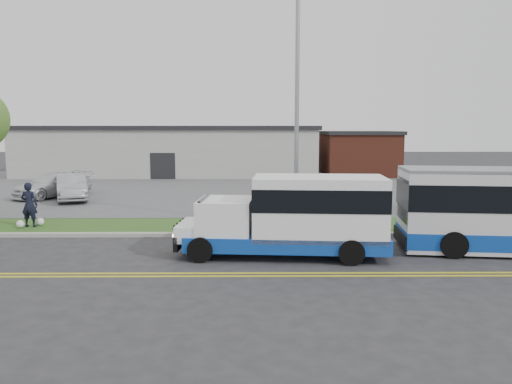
{
  "coord_description": "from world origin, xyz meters",
  "views": [
    {
      "loc": [
        1.17,
        -17.87,
        4.18
      ],
      "look_at": [
        1.32,
        2.18,
        1.6
      ],
      "focal_mm": 35.0,
      "sensor_mm": 36.0,
      "label": 1
    }
  ],
  "objects_px": {
    "parked_car_a": "(72,187)",
    "parked_car_b": "(52,185)",
    "pedestrian": "(29,205)",
    "shuttle_bus": "(298,214)",
    "streetlight_near": "(297,102)"
  },
  "relations": [
    {
      "from": "streetlight_near",
      "to": "parked_car_b",
      "type": "relative_size",
      "value": 1.94
    },
    {
      "from": "shuttle_bus",
      "to": "parked_car_a",
      "type": "distance_m",
      "value": 16.92
    },
    {
      "from": "pedestrian",
      "to": "parked_car_a",
      "type": "distance_m",
      "value": 7.78
    },
    {
      "from": "streetlight_near",
      "to": "shuttle_bus",
      "type": "height_order",
      "value": "streetlight_near"
    },
    {
      "from": "parked_car_b",
      "to": "shuttle_bus",
      "type": "bearing_deg",
      "value": -15.99
    },
    {
      "from": "streetlight_near",
      "to": "parked_car_b",
      "type": "bearing_deg",
      "value": 146.96
    },
    {
      "from": "pedestrian",
      "to": "parked_car_b",
      "type": "height_order",
      "value": "pedestrian"
    },
    {
      "from": "parked_car_a",
      "to": "parked_car_b",
      "type": "height_order",
      "value": "parked_car_a"
    },
    {
      "from": "shuttle_bus",
      "to": "parked_car_a",
      "type": "relative_size",
      "value": 1.57
    },
    {
      "from": "shuttle_bus",
      "to": "pedestrian",
      "type": "distance_m",
      "value": 11.62
    },
    {
      "from": "shuttle_bus",
      "to": "parked_car_a",
      "type": "bearing_deg",
      "value": 138.56
    },
    {
      "from": "shuttle_bus",
      "to": "pedestrian",
      "type": "height_order",
      "value": "shuttle_bus"
    },
    {
      "from": "shuttle_bus",
      "to": "parked_car_a",
      "type": "xyz_separation_m",
      "value": [
        -11.76,
        12.16,
        -0.57
      ]
    },
    {
      "from": "shuttle_bus",
      "to": "parked_car_b",
      "type": "xyz_separation_m",
      "value": [
        -13.38,
        13.5,
        -0.59
      ]
    },
    {
      "from": "streetlight_near",
      "to": "pedestrian",
      "type": "xyz_separation_m",
      "value": [
        -11.07,
        -0.14,
        -4.2
      ]
    }
  ]
}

